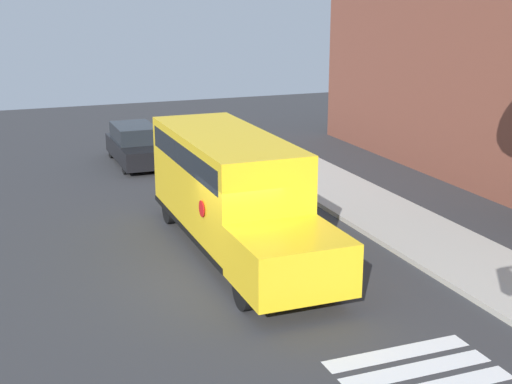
{
  "coord_description": "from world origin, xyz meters",
  "views": [
    {
      "loc": [
        16.17,
        -5.39,
        7.13
      ],
      "look_at": [
        -1.43,
        1.43,
        1.77
      ],
      "focal_mm": 50.0,
      "sensor_mm": 36.0,
      "label": 1
    }
  ],
  "objects": [
    {
      "name": "ground_plane",
      "position": [
        0.0,
        0.0,
        0.0
      ],
      "size": [
        60.0,
        60.0,
        0.0
      ],
      "primitive_type": "plane",
      "color": "#333335"
    },
    {
      "name": "sidewalk_strip",
      "position": [
        0.0,
        6.5,
        0.07
      ],
      "size": [
        44.0,
        3.0,
        0.15
      ],
      "color": "#B2ADA3",
      "rests_on": "ground"
    },
    {
      "name": "school_bus",
      "position": [
        -2.09,
        0.93,
        1.8
      ],
      "size": [
        9.33,
        2.57,
        3.22
      ],
      "color": "yellow",
      "rests_on": "ground"
    },
    {
      "name": "parked_car",
      "position": [
        -13.22,
        0.52,
        0.8
      ],
      "size": [
        4.67,
        1.76,
        1.64
      ],
      "color": "black",
      "rests_on": "ground"
    }
  ]
}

